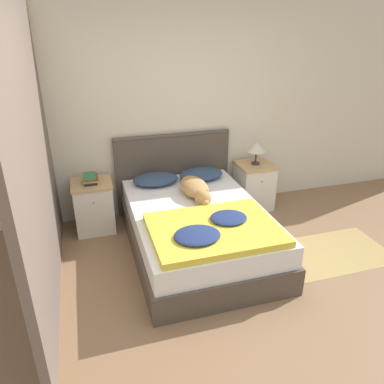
{
  "coord_description": "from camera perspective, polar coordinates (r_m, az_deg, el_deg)",
  "views": [
    {
      "loc": [
        -1.1,
        -2.28,
        2.3
      ],
      "look_at": [
        -0.04,
        1.23,
        0.61
      ],
      "focal_mm": 35.0,
      "sensor_mm": 36.0,
      "label": 1
    }
  ],
  "objects": [
    {
      "name": "ground_plane",
      "position": [
        3.42,
        6.97,
        -17.7
      ],
      "size": [
        16.0,
        16.0,
        0.0
      ],
      "primitive_type": "plane",
      "color": "#896647"
    },
    {
      "name": "wall_back",
      "position": [
        4.66,
        -2.74,
        12.05
      ],
      "size": [
        9.0,
        0.06,
        2.55
      ],
      "color": "beige",
      "rests_on": "ground_plane"
    },
    {
      "name": "wall_side_left",
      "position": [
        3.51,
        -22.68,
        5.85
      ],
      "size": [
        0.06,
        3.1,
        2.55
      ],
      "color": "#706056",
      "rests_on": "ground_plane"
    },
    {
      "name": "bed",
      "position": [
        4.04,
        0.83,
        -5.77
      ],
      "size": [
        1.39,
        2.01,
        0.51
      ],
      "color": "#4C4238",
      "rests_on": "ground_plane"
    },
    {
      "name": "headboard",
      "position": [
        4.8,
        -2.84,
        3.22
      ],
      "size": [
        1.47,
        0.06,
        1.04
      ],
      "color": "#4C4238",
      "rests_on": "ground_plane"
    },
    {
      "name": "nightstand_left",
      "position": [
        4.56,
        -14.72,
        -2.05
      ],
      "size": [
        0.46,
        0.46,
        0.61
      ],
      "color": "silver",
      "rests_on": "ground_plane"
    },
    {
      "name": "nightstand_right",
      "position": [
        5.02,
        9.41,
        0.98
      ],
      "size": [
        0.46,
        0.46,
        0.61
      ],
      "color": "silver",
      "rests_on": "ground_plane"
    },
    {
      "name": "pillow_left",
      "position": [
        4.5,
        -5.57,
        1.95
      ],
      "size": [
        0.54,
        0.38,
        0.12
      ],
      "color": "navy",
      "rests_on": "bed"
    },
    {
      "name": "pillow_right",
      "position": [
        4.63,
        1.4,
        2.75
      ],
      "size": [
        0.54,
        0.38,
        0.12
      ],
      "color": "navy",
      "rests_on": "bed"
    },
    {
      "name": "quilt",
      "position": [
        3.46,
        3.29,
        -5.68
      ],
      "size": [
        1.18,
        0.89,
        0.11
      ],
      "color": "yellow",
      "rests_on": "bed"
    },
    {
      "name": "dog",
      "position": [
        4.16,
        0.57,
        0.5
      ],
      "size": [
        0.29,
        0.79,
        0.19
      ],
      "color": "tan",
      "rests_on": "bed"
    },
    {
      "name": "book_stack",
      "position": [
        4.4,
        -15.23,
        1.95
      ],
      "size": [
        0.18,
        0.23,
        0.1
      ],
      "color": "#232328",
      "rests_on": "nightstand_left"
    },
    {
      "name": "table_lamp",
      "position": [
        4.84,
        9.81,
        6.7
      ],
      "size": [
        0.24,
        0.24,
        0.29
      ],
      "color": "#2D2D33",
      "rests_on": "nightstand_right"
    },
    {
      "name": "rug",
      "position": [
        4.4,
        20.76,
        -8.56
      ],
      "size": [
        1.18,
        0.76,
        0.0
      ],
      "color": "tan",
      "rests_on": "ground_plane"
    }
  ]
}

